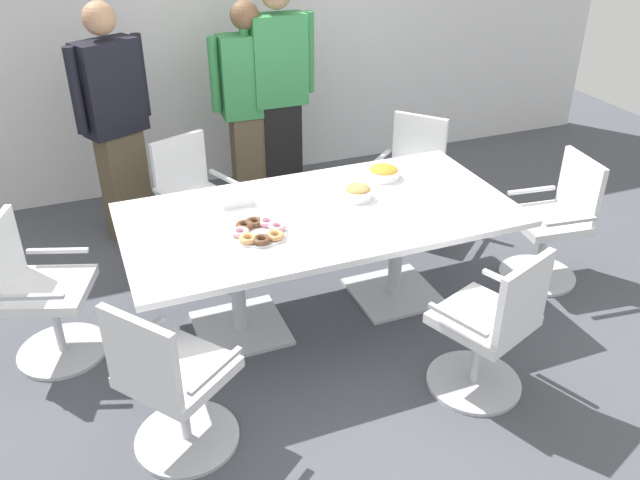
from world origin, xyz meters
The scene contains 16 objects.
ground_plane centered at (0.00, 0.00, -0.01)m, with size 10.00×10.00×0.01m, color #4C4F56.
back_wall centered at (0.00, 2.40, 1.40)m, with size 8.00×0.10×2.80m, color white.
conference_table centered at (0.00, 0.00, 0.63)m, with size 2.40×1.20×0.75m.
office_chair_0 centered at (1.10, 0.84, 0.41)m, with size 0.76×0.76×0.91m.
office_chair_1 centered at (-0.58, 1.04, 0.41)m, with size 0.70×0.70×0.91m.
office_chair_2 centered at (-1.68, 0.20, 0.41)m, with size 0.69×0.69×0.91m.
office_chair_3 centered at (-1.11, -0.84, 0.41)m, with size 0.76×0.76×0.91m.
office_chair_4 centered at (0.58, -1.04, 0.41)m, with size 0.70×0.70×0.91m.
office_chair_5 centered at (1.68, -0.19, 0.41)m, with size 0.60×0.60×0.91m.
person_standing_0 centered at (-1.02, 1.57, 0.95)m, with size 0.58×0.39×1.81m.
person_standing_1 centered at (0.05, 1.68, 0.90)m, with size 0.61×0.24×1.72m.
person_standing_2 centered at (0.30, 1.66, 0.99)m, with size 0.61×0.24×1.88m.
snack_bowl_chips_orange centered at (0.59, 0.31, 0.79)m, with size 0.22×0.22×0.09m.
snack_bowl_cookies centered at (0.29, 0.08, 0.80)m, with size 0.19×0.19×0.10m.
donut_platter centered at (-0.43, -0.13, 0.77)m, with size 0.33×0.33×0.04m.
napkin_pile centered at (-0.46, 0.33, 0.78)m, with size 0.19×0.19×0.07m, color white.
Camera 1 is at (-1.33, -3.36, 2.61)m, focal length 37.08 mm.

